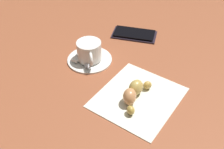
% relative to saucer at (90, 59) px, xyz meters
% --- Properties ---
extents(ground_plane, '(1.80, 1.80, 0.00)m').
position_rel_saucer_xyz_m(ground_plane, '(-0.09, 0.02, -0.00)').
color(ground_plane, brown).
extents(saucer, '(0.12, 0.12, 0.01)m').
position_rel_saucer_xyz_m(saucer, '(0.00, 0.00, 0.00)').
color(saucer, silver).
rests_on(saucer, ground).
extents(espresso_cup, '(0.07, 0.08, 0.05)m').
position_rel_saucer_xyz_m(espresso_cup, '(-0.00, 0.00, 0.03)').
color(espresso_cup, silver).
rests_on(espresso_cup, saucer).
extents(teaspoon, '(0.09, 0.12, 0.01)m').
position_rel_saucer_xyz_m(teaspoon, '(0.00, 0.01, 0.01)').
color(teaspoon, silver).
rests_on(teaspoon, saucer).
extents(sugar_packet, '(0.02, 0.06, 0.01)m').
position_rel_saucer_xyz_m(sugar_packet, '(0.03, 0.01, 0.01)').
color(sugar_packet, white).
rests_on(sugar_packet, saucer).
extents(napkin, '(0.19, 0.21, 0.00)m').
position_rel_saucer_xyz_m(napkin, '(-0.18, 0.07, -0.00)').
color(napkin, silver).
rests_on(napkin, ground).
extents(croissant, '(0.05, 0.12, 0.04)m').
position_rel_saucer_xyz_m(croissant, '(-0.17, 0.08, 0.02)').
color(croissant, '#B58E40').
rests_on(croissant, napkin).
extents(cell_phone, '(0.15, 0.10, 0.01)m').
position_rel_saucer_xyz_m(cell_phone, '(-0.05, -0.18, 0.00)').
color(cell_phone, black).
rests_on(cell_phone, ground).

